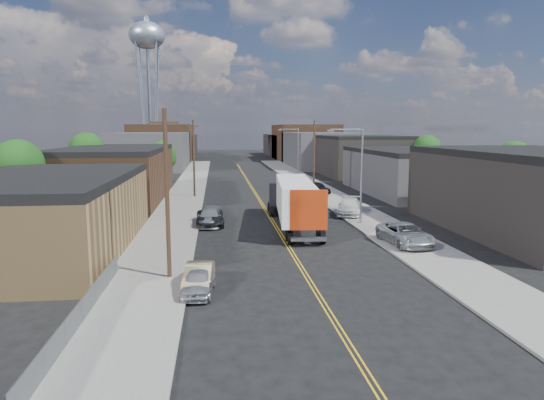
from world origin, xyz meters
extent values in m
plane|color=black|center=(0.00, 60.00, 0.00)|extent=(260.00, 260.00, 0.00)
cube|color=gold|center=(0.00, 45.00, 0.01)|extent=(0.32, 120.00, 0.01)
cube|color=slate|center=(-9.50, 45.00, 0.07)|extent=(5.00, 140.00, 0.15)
cube|color=slate|center=(9.50, 45.00, 0.07)|extent=(5.00, 140.00, 0.15)
cube|color=olive|center=(-18.00, 18.00, 2.50)|extent=(12.00, 22.00, 5.00)
cube|color=black|center=(-18.00, 18.00, 5.30)|extent=(12.00, 22.00, 0.60)
cube|color=#49301D|center=(-18.00, 44.00, 3.00)|extent=(12.00, 26.00, 6.00)
cube|color=black|center=(-18.00, 44.00, 6.30)|extent=(12.00, 26.00, 0.60)
cube|color=black|center=(22.00, 20.00, 3.25)|extent=(14.00, 22.00, 6.50)
cube|color=black|center=(22.00, 20.00, 6.80)|extent=(14.00, 22.00, 0.60)
cube|color=navy|center=(15.20, 20.00, 3.60)|extent=(0.30, 20.00, 0.80)
cube|color=#313133|center=(22.00, 46.00, 2.75)|extent=(14.00, 24.00, 5.50)
cube|color=black|center=(22.00, 46.00, 5.80)|extent=(14.00, 24.00, 0.60)
cube|color=black|center=(22.00, 72.00, 3.50)|extent=(14.00, 22.00, 7.00)
cube|color=black|center=(22.00, 72.00, 7.30)|extent=(14.00, 22.00, 0.60)
cube|color=#313133|center=(-20.00, 95.00, 4.00)|extent=(16.00, 30.00, 8.00)
cube|color=#313133|center=(20.00, 95.00, 4.00)|extent=(16.00, 30.00, 8.00)
cube|color=#49301D|center=(-20.00, 120.00, 5.00)|extent=(16.00, 26.00, 10.00)
cube|color=#49301D|center=(20.00, 120.00, 5.00)|extent=(16.00, 26.00, 10.00)
cube|color=black|center=(-20.00, 140.00, 3.50)|extent=(16.00, 40.00, 7.00)
cube|color=black|center=(20.00, 140.00, 3.50)|extent=(16.00, 40.00, 7.00)
cylinder|color=gray|center=(-22.00, 110.00, 15.00)|extent=(0.80, 0.80, 30.00)
cylinder|color=gray|center=(-23.76, 108.24, 15.00)|extent=(1.94, 1.94, 29.98)
cylinder|color=gray|center=(-20.24, 108.24, 15.00)|extent=(1.94, 1.94, 29.98)
cylinder|color=gray|center=(-23.76, 111.76, 15.00)|extent=(1.94, 1.94, 29.98)
cylinder|color=gray|center=(-20.24, 111.76, 15.00)|extent=(1.94, 1.94, 29.98)
ellipsoid|color=#9EA8B2|center=(-22.00, 110.00, 32.00)|extent=(9.00, 9.00, 6.75)
cylinder|color=#9EA8B2|center=(-22.00, 110.00, 35.60)|extent=(1.60, 1.60, 1.20)
cone|color=#9EA8B2|center=(-22.00, 110.00, 36.50)|extent=(1.80, 1.80, 0.80)
cylinder|color=gray|center=(8.00, 25.00, 4.50)|extent=(0.18, 0.18, 9.00)
cylinder|color=gray|center=(6.50, 25.00, 8.80)|extent=(3.00, 0.12, 0.12)
cube|color=gray|center=(5.00, 25.00, 8.70)|extent=(0.60, 0.25, 0.18)
cylinder|color=gray|center=(8.00, 60.00, 4.50)|extent=(0.18, 0.18, 9.00)
cylinder|color=gray|center=(6.50, 60.00, 8.80)|extent=(3.00, 0.12, 0.12)
cube|color=gray|center=(5.00, 60.00, 8.70)|extent=(0.60, 0.25, 0.18)
cylinder|color=black|center=(-8.20, 10.00, 5.00)|extent=(0.26, 0.26, 10.00)
cube|color=black|center=(-8.20, 10.00, 9.20)|extent=(1.60, 0.12, 0.12)
cylinder|color=black|center=(-8.20, 45.00, 5.00)|extent=(0.26, 0.26, 10.00)
cube|color=black|center=(-8.20, 45.00, 9.20)|extent=(1.60, 0.12, 0.12)
cylinder|color=black|center=(8.20, 48.00, 5.00)|extent=(0.26, 0.26, 10.00)
cube|color=black|center=(8.20, 48.00, 9.20)|extent=(1.60, 0.12, 0.12)
cube|color=slate|center=(-11.50, 3.50, 0.60)|extent=(0.02, 16.00, 1.20)
cube|color=slate|center=(-11.50, 3.50, 1.20)|extent=(0.05, 16.00, 0.05)
cylinder|color=black|center=(-24.00, 30.00, 2.12)|extent=(0.36, 0.36, 4.25)
sphere|color=#113A0F|center=(-24.00, 30.00, 5.53)|extent=(4.76, 4.76, 4.76)
sphere|color=#113A0F|center=(-23.40, 30.30, 4.68)|extent=(3.74, 3.74, 3.74)
sphere|color=#113A0F|center=(-24.50, 29.60, 4.93)|extent=(3.40, 3.40, 3.40)
cylinder|color=black|center=(-24.00, 55.00, 2.25)|extent=(0.36, 0.36, 4.50)
sphere|color=#113A0F|center=(-24.00, 55.00, 5.85)|extent=(5.04, 5.04, 5.04)
sphere|color=#113A0F|center=(-23.40, 55.30, 4.95)|extent=(3.96, 3.96, 3.96)
sphere|color=#113A0F|center=(-24.50, 54.60, 5.22)|extent=(3.60, 3.60, 3.60)
cylinder|color=black|center=(-14.00, 62.00, 1.88)|extent=(0.36, 0.36, 3.75)
sphere|color=#113A0F|center=(-14.00, 62.00, 4.88)|extent=(4.20, 4.20, 4.20)
sphere|color=#113A0F|center=(-13.40, 62.30, 4.12)|extent=(3.30, 3.30, 3.30)
sphere|color=#113A0F|center=(-14.50, 61.60, 4.35)|extent=(3.00, 3.00, 3.00)
cylinder|color=black|center=(30.00, 36.00, 2.00)|extent=(0.36, 0.36, 4.00)
sphere|color=#113A0F|center=(30.00, 36.00, 5.20)|extent=(4.48, 4.48, 4.48)
sphere|color=#113A0F|center=(30.60, 36.30, 4.40)|extent=(3.52, 3.52, 3.52)
sphere|color=#113A0F|center=(29.50, 35.60, 4.64)|extent=(3.20, 3.20, 3.20)
cylinder|color=black|center=(30.00, 60.00, 2.12)|extent=(0.36, 0.36, 4.25)
sphere|color=#113A0F|center=(30.00, 60.00, 5.53)|extent=(4.76, 4.76, 4.76)
sphere|color=#113A0F|center=(30.60, 60.30, 4.68)|extent=(3.74, 3.74, 3.74)
sphere|color=#113A0F|center=(29.50, 59.60, 4.93)|extent=(3.40, 3.40, 3.40)
cube|color=silver|center=(1.50, 23.43, 2.83)|extent=(4.02, 13.25, 3.04)
cube|color=#96290B|center=(1.50, 16.90, 2.83)|extent=(2.85, 0.38, 3.06)
cube|color=gray|center=(1.50, 16.90, 0.60)|extent=(2.73, 0.85, 0.25)
cube|color=black|center=(1.50, 31.47, 1.69)|extent=(3.03, 3.72, 3.37)
cylinder|color=black|center=(1.50, 18.30, 0.54)|extent=(2.92, 1.34, 1.09)
cylinder|color=black|center=(1.50, 31.47, 0.54)|extent=(2.81, 1.33, 1.09)
imported|color=#AAADB0|center=(-6.40, 7.14, 0.68)|extent=(2.02, 4.14, 1.36)
imported|color=#79704F|center=(-6.40, 8.00, 0.70)|extent=(1.79, 4.36, 1.40)
imported|color=black|center=(-5.98, 26.00, 0.74)|extent=(2.57, 5.38, 1.48)
imported|color=#9EA1A3|center=(-6.01, 26.00, 0.77)|extent=(2.52, 5.42, 1.53)
imported|color=#AFB2B5|center=(8.82, 16.22, 0.95)|extent=(3.13, 5.97, 1.61)
imported|color=silver|center=(8.20, 29.53, 0.96)|extent=(3.94, 6.00, 1.62)
imported|color=black|center=(8.20, 45.67, 0.95)|extent=(3.36, 5.07, 1.61)
imported|color=black|center=(4.50, 50.28, 0.70)|extent=(2.64, 5.18, 1.40)
camera|label=1|loc=(-5.33, -18.32, 8.85)|focal=32.00mm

